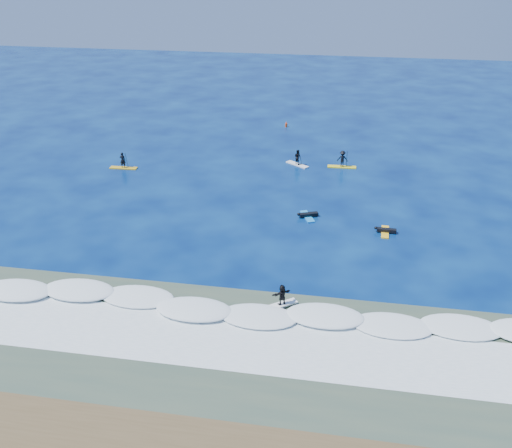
% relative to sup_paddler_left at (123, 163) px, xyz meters
% --- Properties ---
extents(ground, '(160.00, 160.00, 0.00)m').
position_rel_sup_paddler_left_xyz_m(ground, '(16.67, -12.44, -0.61)').
color(ground, '#031143').
rests_on(ground, ground).
extents(shallow_water, '(90.00, 13.00, 0.01)m').
position_rel_sup_paddler_left_xyz_m(shallow_water, '(16.67, -26.44, -0.60)').
color(shallow_water, '#374B3D').
rests_on(shallow_water, ground).
extents(breaking_wave, '(40.00, 6.00, 0.30)m').
position_rel_sup_paddler_left_xyz_m(breaking_wave, '(16.67, -22.44, -0.61)').
color(breaking_wave, white).
rests_on(breaking_wave, ground).
extents(whitewater, '(34.00, 5.00, 0.02)m').
position_rel_sup_paddler_left_xyz_m(whitewater, '(16.67, -25.44, -0.61)').
color(whitewater, silver).
rests_on(whitewater, ground).
extents(sup_paddler_left, '(2.80, 0.82, 1.95)m').
position_rel_sup_paddler_left_xyz_m(sup_paddler_left, '(0.00, 0.00, 0.00)').
color(sup_paddler_left, gold).
rests_on(sup_paddler_left, ground).
extents(sup_paddler_center, '(2.52, 2.13, 1.87)m').
position_rel_sup_paddler_left_xyz_m(sup_paddler_center, '(17.24, 3.95, 0.09)').
color(sup_paddler_center, silver).
rests_on(sup_paddler_center, ground).
extents(sup_paddler_right, '(2.90, 0.82, 2.02)m').
position_rel_sup_paddler_left_xyz_m(sup_paddler_right, '(21.78, 4.04, 0.18)').
color(sup_paddler_right, yellow).
rests_on(sup_paddler_right, ground).
extents(prone_paddler_near, '(1.74, 2.21, 0.46)m').
position_rel_sup_paddler_left_xyz_m(prone_paddler_near, '(25.67, -10.00, -0.45)').
color(prone_paddler_near, yellow).
rests_on(prone_paddler_near, ground).
extents(prone_paddler_far, '(1.75, 2.33, 0.48)m').
position_rel_sup_paddler_left_xyz_m(prone_paddler_far, '(19.37, -8.21, -0.45)').
color(prone_paddler_far, '#1C83D5').
rests_on(prone_paddler_far, ground).
extents(wave_surfer, '(1.97, 1.67, 1.48)m').
position_rel_sup_paddler_left_xyz_m(wave_surfer, '(18.94, -21.53, 0.22)').
color(wave_surfer, white).
rests_on(wave_surfer, breaking_wave).
extents(marker_buoy, '(0.29, 0.29, 0.70)m').
position_rel_sup_paddler_left_xyz_m(marker_buoy, '(14.48, 17.05, -0.30)').
color(marker_buoy, red).
rests_on(marker_buoy, ground).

